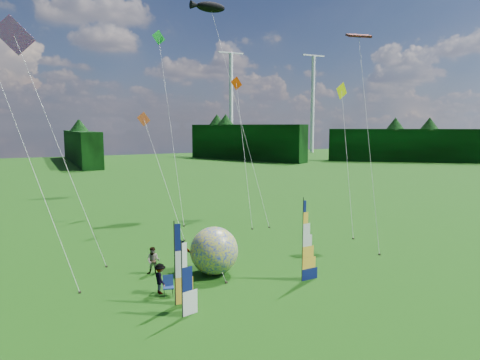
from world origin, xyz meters
name	(u,v)px	position (x,y,z in m)	size (l,w,h in m)	color
ground	(296,302)	(0.00, 0.00, 0.00)	(220.00, 220.00, 0.00)	#154B0A
treeline_ring	(297,220)	(0.00, 0.00, 4.00)	(210.00, 210.00, 8.00)	#0C3F0E
turbine_left	(313,105)	(70.00, 95.00, 15.00)	(8.00, 1.20, 30.00)	silver
turbine_right	(231,104)	(45.00, 102.00, 15.00)	(8.00, 1.20, 30.00)	silver
feather_banner_main	(303,241)	(1.82, 2.11, 2.23)	(1.21, 0.10, 4.45)	#0D1654
side_banner_left	(175,265)	(-5.30, 2.20, 1.95)	(1.08, 0.10, 3.91)	yellow
side_banner_far	(182,281)	(-5.43, 0.81, 1.68)	(0.99, 0.10, 3.37)	white
bol_inflatable	(214,251)	(-1.99, 5.31, 1.37)	(2.73, 2.73, 2.73)	#1B2EA8
spectator_a	(178,259)	(-3.87, 6.06, 0.94)	(0.68, 0.45, 1.87)	#66594C
spectator_b	(153,261)	(-5.09, 6.82, 0.79)	(0.77, 0.38, 1.58)	#66594C
spectator_c	(160,279)	(-5.54, 3.89, 0.78)	(1.00, 0.37, 1.55)	#66594C
spectator_d	(183,256)	(-3.35, 6.75, 0.87)	(1.02, 0.42, 1.75)	#66594C
camp_chair	(168,286)	(-5.26, 3.46, 0.49)	(0.57, 0.57, 0.99)	navy
kite_whale	(237,96)	(6.67, 20.06, 11.20)	(3.82, 16.49, 22.40)	black
kite_rainbow_delta	(57,127)	(-9.40, 13.15, 8.29)	(8.48, 12.01, 16.58)	red
kite_parafoil	(369,121)	(11.07, 7.34, 8.71)	(7.74, 10.92, 17.42)	#B02825
small_kite_red	(163,170)	(-1.73, 16.07, 4.98)	(3.16, 8.57, 9.96)	#C64724
small_kite_orange	(244,144)	(6.27, 17.79, 6.80)	(4.80, 10.46, 13.61)	#EB3C01
small_kite_yellow	(347,151)	(12.11, 10.74, 6.34)	(6.18, 8.74, 12.69)	#FFFB00
small_kite_pink	(18,122)	(-11.50, 8.85, 8.61)	(6.62, 8.16, 17.21)	#D04474
small_kite_green	(170,115)	(1.06, 22.86, 9.38)	(3.99, 13.96, 18.77)	green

